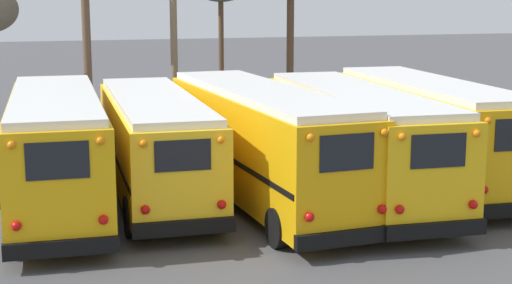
# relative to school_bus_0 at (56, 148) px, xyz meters

# --- Properties ---
(ground_plane) EXTENTS (160.00, 160.00, 0.00)m
(ground_plane) POSITION_rel_school_bus_0_xyz_m (5.66, 0.01, -1.76)
(ground_plane) COLOR #4C4C4F
(school_bus_0) EXTENTS (2.86, 10.23, 3.26)m
(school_bus_0) POSITION_rel_school_bus_0_xyz_m (0.00, 0.00, 0.00)
(school_bus_0) COLOR #EAAA0F
(school_bus_0) RESTS_ON ground
(school_bus_1) EXTENTS (2.83, 10.45, 3.01)m
(school_bus_1) POSITION_rel_school_bus_0_xyz_m (2.83, 0.75, -0.11)
(school_bus_1) COLOR yellow
(school_bus_1) RESTS_ON ground
(school_bus_2) EXTENTS (3.08, 11.03, 3.30)m
(school_bus_2) POSITION_rel_school_bus_0_xyz_m (5.66, -0.74, 0.02)
(school_bus_2) COLOR #E5A00C
(school_bus_2) RESTS_ON ground
(school_bus_3) EXTENTS (3.09, 10.78, 3.19)m
(school_bus_3) POSITION_rel_school_bus_0_xyz_m (8.48, -0.95, -0.02)
(school_bus_3) COLOR yellow
(school_bus_3) RESTS_ON ground
(school_bus_4) EXTENTS (3.01, 10.25, 3.26)m
(school_bus_4) POSITION_rel_school_bus_0_xyz_m (11.31, -0.19, 0.00)
(school_bus_4) COLOR #EAAA0F
(school_bus_4) RESTS_ON ground
(utility_pole) EXTENTS (1.80, 0.30, 7.66)m
(utility_pole) POSITION_rel_school_bus_0_xyz_m (5.41, 10.82, 2.21)
(utility_pole) COLOR #75604C
(utility_pole) RESTS_ON ground
(fence_line) EXTENTS (19.37, 0.06, 1.42)m
(fence_line) POSITION_rel_school_bus_0_xyz_m (5.66, 7.29, -0.78)
(fence_line) COLOR #939399
(fence_line) RESTS_ON ground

